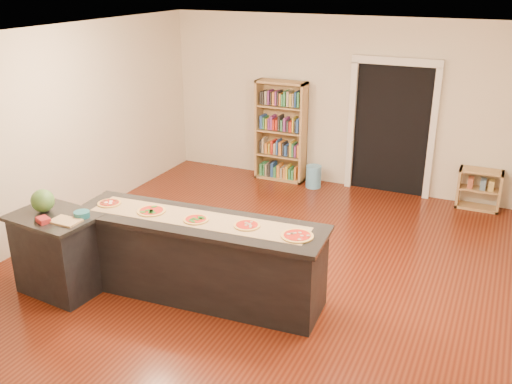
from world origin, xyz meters
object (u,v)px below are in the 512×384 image
at_px(watermelon, 43,201).
at_px(kitchen_island, 199,258).
at_px(low_shelf, 479,189).
at_px(waste_bin, 314,176).
at_px(side_counter, 59,253).
at_px(bookshelf, 281,131).

bearing_deg(watermelon, kitchen_island, 17.47).
height_order(low_shelf, waste_bin, low_shelf).
height_order(side_counter, low_shelf, side_counter).
height_order(waste_bin, watermelon, watermelon).
bearing_deg(waste_bin, side_counter, -109.32).
relative_size(side_counter, watermelon, 3.70).
xyz_separation_m(kitchen_island, watermelon, (-1.66, -0.52, 0.60)).
bearing_deg(bookshelf, waste_bin, -12.77).
xyz_separation_m(kitchen_island, side_counter, (-1.50, -0.55, 0.00)).
distance_m(kitchen_island, watermelon, 1.84).
bearing_deg(low_shelf, watermelon, -133.73).
height_order(side_counter, watermelon, watermelon).
distance_m(side_counter, low_shelf, 6.15).
xyz_separation_m(kitchen_island, bookshelf, (-0.64, 3.97, 0.39)).
relative_size(waste_bin, watermelon, 1.47).
xyz_separation_m(kitchen_island, low_shelf, (2.65, 3.98, -0.16)).
height_order(side_counter, waste_bin, side_counter).
xyz_separation_m(bookshelf, waste_bin, (0.67, -0.15, -0.68)).
bearing_deg(kitchen_island, waste_bin, 85.77).
height_order(kitchen_island, bookshelf, bookshelf).
distance_m(side_counter, watermelon, 0.62).
height_order(bookshelf, waste_bin, bookshelf).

